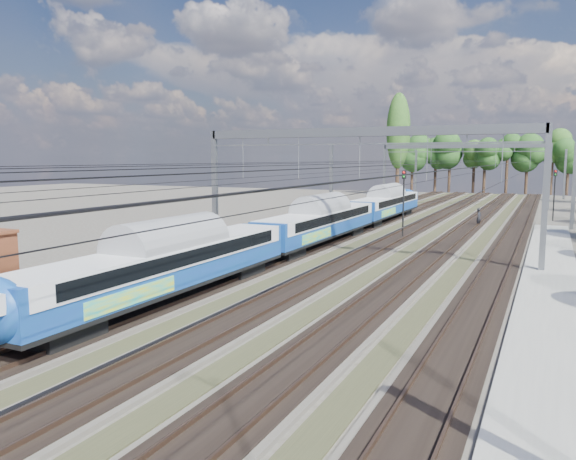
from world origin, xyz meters
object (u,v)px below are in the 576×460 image
at_px(worker, 479,217).
at_px(signal_far, 555,189).
at_px(signal_near, 404,196).
at_px(emu_train, 319,217).

bearing_deg(worker, signal_far, -18.24).
bearing_deg(signal_near, signal_far, 42.81).
distance_m(emu_train, worker, 21.79).
distance_m(emu_train, signal_near, 9.02).
height_order(signal_near, signal_far, signal_near).
relative_size(emu_train, signal_near, 9.89).
relative_size(emu_train, worker, 30.94).
bearing_deg(signal_far, signal_near, -135.46).
distance_m(signal_near, signal_far, 24.07).
distance_m(emu_train, signal_far, 32.99).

